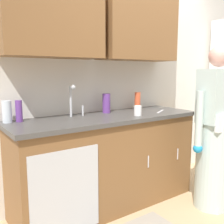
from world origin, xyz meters
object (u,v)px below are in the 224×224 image
(bottle_water_tall, at_px, (106,103))
(knife_on_counter, at_px, (160,111))
(bottle_cleaner_spray, at_px, (7,112))
(cup_by_sink, at_px, (138,111))
(person_at_sink, at_px, (214,141))
(bottle_water_short, at_px, (19,111))
(bottle_dish_liquid, at_px, (137,101))
(sink, at_px, (82,120))

(bottle_water_tall, distance_m, knife_on_counter, 0.61)
(bottle_cleaner_spray, bearing_deg, cup_by_sink, -16.57)
(person_at_sink, relative_size, cup_by_sink, 16.36)
(person_at_sink, relative_size, bottle_water_tall, 7.90)
(bottle_water_tall, bearing_deg, bottle_cleaner_spray, 178.74)
(bottle_cleaner_spray, xyz_separation_m, cup_by_sink, (1.17, -0.35, -0.05))
(person_at_sink, xyz_separation_m, bottle_cleaner_spray, (-1.76, 0.83, 0.34))
(bottle_cleaner_spray, bearing_deg, bottle_water_short, -8.20)
(bottle_water_tall, bearing_deg, knife_on_counter, -26.40)
(bottle_dish_liquid, xyz_separation_m, cup_by_sink, (-0.27, -0.32, -0.05))
(cup_by_sink, bearing_deg, bottle_dish_liquid, 50.19)
(sink, bearing_deg, bottle_dish_liquid, 10.73)
(sink, distance_m, cup_by_sink, 0.57)
(sink, relative_size, bottle_dish_liquid, 2.48)
(bottle_water_tall, bearing_deg, bottle_water_short, 179.48)
(sink, height_order, bottle_water_short, sink)
(bottle_water_tall, xyz_separation_m, cup_by_sink, (0.16, -0.33, -0.05))
(bottle_water_short, relative_size, cup_by_sink, 1.91)
(sink, distance_m, bottle_water_tall, 0.43)
(person_at_sink, relative_size, bottle_cleaner_spray, 8.49)
(sink, height_order, bottle_dish_liquid, sink)
(person_at_sink, xyz_separation_m, knife_on_counter, (-0.21, 0.54, 0.25))
(bottle_dish_liquid, bearing_deg, knife_on_counter, -67.96)
(person_at_sink, height_order, cup_by_sink, person_at_sink)
(sink, bearing_deg, bottle_cleaner_spray, 164.08)
(bottle_dish_liquid, relative_size, cup_by_sink, 2.03)
(bottle_water_short, bearing_deg, cup_by_sink, -17.30)
(bottle_water_tall, height_order, knife_on_counter, bottle_water_tall)
(bottle_water_short, xyz_separation_m, knife_on_counter, (1.45, -0.28, -0.09))
(person_at_sink, height_order, bottle_dish_liquid, person_at_sink)
(bottle_water_short, xyz_separation_m, cup_by_sink, (1.07, -0.33, -0.05))
(cup_by_sink, distance_m, knife_on_counter, 0.38)
(bottle_water_tall, relative_size, knife_on_counter, 0.85)
(sink, height_order, knife_on_counter, sink)
(bottle_cleaner_spray, height_order, bottle_water_short, bottle_cleaner_spray)
(cup_by_sink, xyz_separation_m, knife_on_counter, (0.38, 0.06, -0.05))
(person_at_sink, xyz_separation_m, bottle_dish_liquid, (-0.32, 0.81, 0.35))
(cup_by_sink, bearing_deg, knife_on_counter, 8.66)
(bottle_water_tall, bearing_deg, cup_by_sink, -63.57)
(bottle_water_short, bearing_deg, sink, -17.29)
(sink, xyz_separation_m, bottle_dish_liquid, (0.81, 0.15, 0.12))
(bottle_dish_liquid, bearing_deg, bottle_water_short, 179.58)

